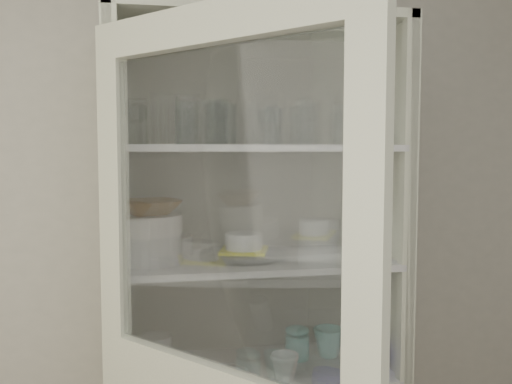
# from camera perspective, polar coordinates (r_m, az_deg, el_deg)

# --- Properties ---
(wall_back) EXTENTS (3.60, 0.02, 2.60)m
(wall_back) POSITION_cam_1_polar(r_m,az_deg,el_deg) (2.14, -6.39, -4.84)
(wall_back) COLOR beige
(wall_back) RESTS_ON ground
(pantry_cabinet) EXTENTS (1.00, 0.45, 2.10)m
(pantry_cabinet) POSITION_cam_1_polar(r_m,az_deg,el_deg) (2.10, -0.32, -15.17)
(pantry_cabinet) COLOR beige
(pantry_cabinet) RESTS_ON floor
(tumbler_0) EXTENTS (0.09, 0.09, 0.13)m
(tumbler_0) POSITION_cam_1_polar(r_m,az_deg,el_deg) (1.76, -7.05, 7.13)
(tumbler_0) COLOR silver
(tumbler_0) RESTS_ON shelf_glass
(tumbler_1) EXTENTS (0.07, 0.07, 0.13)m
(tumbler_1) POSITION_cam_1_polar(r_m,az_deg,el_deg) (1.78, -4.39, 7.13)
(tumbler_1) COLOR silver
(tumbler_1) RESTS_ON shelf_glass
(tumbler_2) EXTENTS (0.09, 0.09, 0.15)m
(tumbler_2) POSITION_cam_1_polar(r_m,az_deg,el_deg) (1.73, -7.18, 7.53)
(tumbler_2) COLOR silver
(tumbler_2) RESTS_ON shelf_glass
(tumbler_3) EXTENTS (0.09, 0.09, 0.14)m
(tumbler_3) POSITION_cam_1_polar(r_m,az_deg,el_deg) (1.74, -4.15, 7.33)
(tumbler_3) COLOR silver
(tumbler_3) RESTS_ON shelf_glass
(tumbler_4) EXTENTS (0.09, 0.09, 0.15)m
(tumbler_4) POSITION_cam_1_polar(r_m,az_deg,el_deg) (1.85, 5.44, 7.24)
(tumbler_4) COLOR silver
(tumbler_4) RESTS_ON shelf_glass
(tumbler_5) EXTENTS (0.08, 0.08, 0.15)m
(tumbler_5) POSITION_cam_1_polar(r_m,az_deg,el_deg) (1.89, 11.76, 7.06)
(tumbler_5) COLOR silver
(tumbler_5) RESTS_ON shelf_glass
(tumbler_6) EXTENTS (0.07, 0.07, 0.14)m
(tumbler_6) POSITION_cam_1_polar(r_m,az_deg,el_deg) (1.86, 9.13, 6.99)
(tumbler_6) COLOR silver
(tumbler_6) RESTS_ON shelf_glass
(tumbler_7) EXTENTS (0.10, 0.10, 0.15)m
(tumbler_7) POSITION_cam_1_polar(r_m,az_deg,el_deg) (1.88, -12.44, 7.20)
(tumbler_7) COLOR silver
(tumbler_7) RESTS_ON shelf_glass
(tumbler_8) EXTENTS (0.07, 0.07, 0.12)m
(tumbler_8) POSITION_cam_1_polar(r_m,az_deg,el_deg) (1.90, -7.58, 6.79)
(tumbler_8) COLOR silver
(tumbler_8) RESTS_ON shelf_glass
(tumbler_9) EXTENTS (0.10, 0.10, 0.16)m
(tumbler_9) POSITION_cam_1_polar(r_m,az_deg,el_deg) (1.92, -4.87, 7.26)
(tumbler_9) COLOR silver
(tumbler_9) RESTS_ON shelf_glass
(tumbler_10) EXTENTS (0.08, 0.08, 0.13)m
(tumbler_10) POSITION_cam_1_polar(r_m,az_deg,el_deg) (1.92, 4.61, 6.92)
(tumbler_10) COLOR silver
(tumbler_10) RESTS_ON shelf_glass
(tumbler_11) EXTENTS (0.09, 0.09, 0.13)m
(tumbler_11) POSITION_cam_1_polar(r_m,az_deg,el_deg) (1.95, 1.79, 6.90)
(tumbler_11) COLOR silver
(tumbler_11) RESTS_ON shelf_glass
(goblet_0) EXTENTS (0.07, 0.07, 0.16)m
(goblet_0) POSITION_cam_1_polar(r_m,az_deg,el_deg) (2.00, -12.33, 7.18)
(goblet_0) COLOR silver
(goblet_0) RESTS_ON shelf_glass
(goblet_1) EXTENTS (0.07, 0.07, 0.15)m
(goblet_1) POSITION_cam_1_polar(r_m,az_deg,el_deg) (2.02, 1.06, 7.11)
(goblet_1) COLOR silver
(goblet_1) RESTS_ON shelf_glass
(goblet_2) EXTENTS (0.08, 0.08, 0.17)m
(goblet_2) POSITION_cam_1_polar(r_m,az_deg,el_deg) (2.02, 1.81, 7.31)
(goblet_2) COLOR silver
(goblet_2) RESTS_ON shelf_glass
(goblet_3) EXTENTS (0.08, 0.08, 0.18)m
(goblet_3) POSITION_cam_1_polar(r_m,az_deg,el_deg) (2.05, 5.39, 7.38)
(goblet_3) COLOR silver
(goblet_3) RESTS_ON shelf_glass
(plate_stack_front) EXTENTS (0.21, 0.21, 0.10)m
(plate_stack_front) POSITION_cam_1_polar(r_m,az_deg,el_deg) (1.88, -11.05, -5.87)
(plate_stack_front) COLOR silver
(plate_stack_front) RESTS_ON shelf_plates
(plate_stack_back) EXTENTS (0.19, 0.19, 0.07)m
(plate_stack_back) POSITION_cam_1_polar(r_m,az_deg,el_deg) (2.02, -9.40, -5.56)
(plate_stack_back) COLOR silver
(plate_stack_back) RESTS_ON shelf_plates
(cream_bowl) EXTENTS (0.27, 0.27, 0.07)m
(cream_bowl) POSITION_cam_1_polar(r_m,az_deg,el_deg) (1.87, -11.09, -3.38)
(cream_bowl) COLOR white
(cream_bowl) RESTS_ON plate_stack_front
(terracotta_bowl) EXTENTS (0.26, 0.26, 0.05)m
(terracotta_bowl) POSITION_cam_1_polar(r_m,az_deg,el_deg) (1.86, -11.11, -1.58)
(terracotta_bowl) COLOR #5B3817
(terracotta_bowl) RESTS_ON cream_bowl
(glass_platter) EXTENTS (0.37, 0.37, 0.02)m
(glass_platter) POSITION_cam_1_polar(r_m,az_deg,el_deg) (1.95, -1.28, -6.60)
(glass_platter) COLOR silver
(glass_platter) RESTS_ON shelf_plates
(yellow_trivet) EXTENTS (0.20, 0.20, 0.01)m
(yellow_trivet) POSITION_cam_1_polar(r_m,az_deg,el_deg) (1.95, -1.28, -6.17)
(yellow_trivet) COLOR yellow
(yellow_trivet) RESTS_ON glass_platter
(white_ramekin) EXTENTS (0.16, 0.16, 0.06)m
(white_ramekin) POSITION_cam_1_polar(r_m,az_deg,el_deg) (1.95, -1.29, -5.17)
(white_ramekin) COLOR silver
(white_ramekin) RESTS_ON yellow_trivet
(grey_bowl_stack) EXTENTS (0.13, 0.13, 0.16)m
(grey_bowl_stack) POSITION_cam_1_polar(r_m,az_deg,el_deg) (2.07, 11.16, -4.07)
(grey_bowl_stack) COLOR silver
(grey_bowl_stack) RESTS_ON shelf_plates
(mug_blue) EXTENTS (0.13, 0.13, 0.09)m
(mug_blue) POSITION_cam_1_polar(r_m,az_deg,el_deg) (2.08, 12.11, -16.44)
(mug_blue) COLOR #1216A0
(mug_blue) RESTS_ON shelf_mugs
(mug_teal) EXTENTS (0.15, 0.15, 0.11)m
(mug_teal) POSITION_cam_1_polar(r_m,az_deg,el_deg) (2.16, 7.65, -15.38)
(mug_teal) COLOR teal
(mug_teal) RESTS_ON shelf_mugs
(mug_white) EXTENTS (0.13, 0.13, 0.09)m
(mug_white) POSITION_cam_1_polar(r_m,az_deg,el_deg) (1.94, 3.02, -17.94)
(mug_white) COLOR silver
(mug_white) RESTS_ON shelf_mugs
(teal_jar) EXTENTS (0.09, 0.09, 0.11)m
(teal_jar) POSITION_cam_1_polar(r_m,az_deg,el_deg) (2.12, 4.36, -15.70)
(teal_jar) COLOR teal
(teal_jar) RESTS_ON shelf_mugs
(measuring_cups) EXTENTS (0.10, 0.10, 0.04)m
(measuring_cups) POSITION_cam_1_polar(r_m,az_deg,el_deg) (1.95, -2.93, -18.63)
(measuring_cups) COLOR #B5B6B8
(measuring_cups) RESTS_ON shelf_mugs
(white_canister) EXTENTS (0.13, 0.13, 0.13)m
(white_canister) POSITION_cam_1_polar(r_m,az_deg,el_deg) (2.03, -10.43, -16.37)
(white_canister) COLOR silver
(white_canister) RESTS_ON shelf_mugs
(tumbler_12) EXTENTS (0.07, 0.07, 0.15)m
(tumbler_12) POSITION_cam_1_polar(r_m,az_deg,el_deg) (1.83, -5.01, 7.25)
(tumbler_12) COLOR silver
(tumbler_12) RESTS_ON shelf_glass
(tumbler_13) EXTENTS (0.07, 0.07, 0.14)m
(tumbler_13) POSITION_cam_1_polar(r_m,az_deg,el_deg) (1.83, -3.20, 7.11)
(tumbler_13) COLOR silver
(tumbler_13) RESTS_ON shelf_glass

